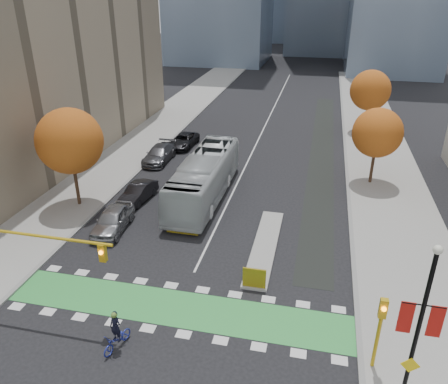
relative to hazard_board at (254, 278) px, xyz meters
The scene contains 23 objects.
ground 5.85m from the hazard_board, 133.60° to the right, with size 300.00×300.00×0.00m, color black.
sidewalk_west 23.59m from the hazard_board, 137.92° to the left, with size 7.00×120.00×0.15m, color gray.
sidewalk_east 18.45m from the hazard_board, 58.98° to the left, with size 7.00×120.00×0.15m, color gray.
curb_west 21.12m from the hazard_board, 131.54° to the left, with size 0.30×120.00×0.16m, color gray.
curb_east 16.92m from the hazard_board, 69.21° to the left, with size 0.30×120.00×0.16m, color gray.
bike_crossing 4.89m from the hazard_board, 145.98° to the right, with size 20.00×3.00×0.01m, color green.
centre_line 36.03m from the hazard_board, 96.38° to the left, with size 0.15×70.00×0.01m, color silver.
bike_lane_paint 26.05m from the hazard_board, 82.27° to the left, with size 2.50×50.00×0.01m, color black.
median_island 4.85m from the hazard_board, 90.00° to the left, with size 1.60×10.00×0.16m, color gray.
hazard_board is the anchor object (origin of this frame).
building_west 35.18m from the hazard_board, 147.56° to the left, with size 16.00×44.00×25.00m, color gray.
tree_west 18.44m from the hazard_board, 154.01° to the left, with size 5.20×5.20×8.22m.
tree_east_near 19.93m from the hazard_board, 65.80° to the left, with size 4.40×4.40×7.08m.
tree_east_far 35.13m from the hazard_board, 75.88° to the left, with size 4.80×4.80×7.65m.
traffic_signal_west 13.23m from the hazard_board, 158.45° to the right, with size 8.53×0.56×5.20m.
traffic_signal_east 8.26m from the hazard_board, 35.92° to the right, with size 0.35×0.43×4.10m.
banner_lamppost 10.76m from the hazard_board, 41.79° to the right, with size 1.65×0.36×8.28m.
cyclist 8.61m from the hazard_board, 133.78° to the right, with size 1.19×2.06×2.25m.
bus 13.15m from the hazard_board, 118.12° to the left, with size 3.19×13.62×3.79m, color #B6BCBE.
parked_car_a 12.34m from the hazard_board, 157.80° to the left, with size 2.03×5.04×1.72m, color #929397.
parked_car_b 15.02m from the hazard_board, 139.98° to the left, with size 1.59×4.55×1.50m, color black.
parked_car_c 22.81m from the hazard_board, 124.74° to the left, with size 2.28×5.60×1.62m, color #505055.
parked_car_d 26.57m from the hazard_board, 116.66° to the left, with size 2.38×5.16×1.43m, color black.
Camera 1 is at (6.95, -17.04, 16.65)m, focal length 35.00 mm.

